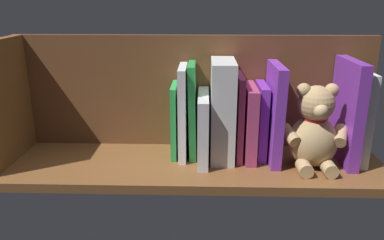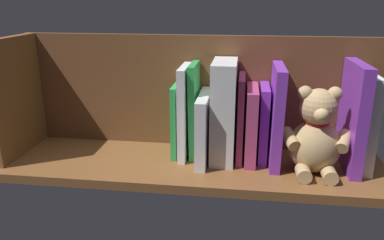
{
  "view_description": "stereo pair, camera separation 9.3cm",
  "coord_description": "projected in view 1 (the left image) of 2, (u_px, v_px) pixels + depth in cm",
  "views": [
    {
      "loc": [
        -2.71,
        88.77,
        39.63
      ],
      "look_at": [
        0.0,
        0.0,
        10.75
      ],
      "focal_mm": 35.89,
      "sensor_mm": 36.0,
      "label": 1
    },
    {
      "loc": [
        -12.01,
        88.0,
        39.63
      ],
      "look_at": [
        0.0,
        0.0,
        10.75
      ],
      "focal_mm": 35.89,
      "sensor_mm": 36.0,
      "label": 2
    }
  ],
  "objects": [
    {
      "name": "ground_plane",
      "position": [
        192.0,
        164.0,
        0.97
      ],
      "size": [
        95.02,
        27.69,
        2.2
      ],
      "primitive_type": "cube",
      "color": "brown"
    },
    {
      "name": "shelf_back_panel",
      "position": [
        193.0,
        92.0,
        1.03
      ],
      "size": [
        95.02,
        1.5,
        30.01
      ],
      "primitive_type": "cube",
      "color": "brown",
      "rests_on": "ground_plane"
    },
    {
      "name": "shelf_side_divider",
      "position": [
        6.0,
        102.0,
        0.93
      ],
      "size": [
        2.4,
        21.69,
        30.01
      ],
      "primitive_type": "cube",
      "color": "brown",
      "rests_on": "ground_plane"
    },
    {
      "name": "book_0",
      "position": [
        357.0,
        116.0,
        0.95
      ],
      "size": [
        2.26,
        15.22,
        22.71
      ],
      "primitive_type": "cube",
      "color": "silver",
      "rests_on": "ground_plane"
    },
    {
      "name": "book_1",
      "position": [
        347.0,
        112.0,
        0.94
      ],
      "size": [
        2.65,
        17.05,
        25.29
      ],
      "primitive_type": "cube",
      "color": "purple",
      "rests_on": "ground_plane"
    },
    {
      "name": "teddy_bear",
      "position": [
        314.0,
        131.0,
        0.91
      ],
      "size": [
        16.65,
        12.92,
        20.51
      ],
      "rotation": [
        0.0,
        0.0,
        -0.0
      ],
      "color": "tan",
      "rests_on": "ground_plane"
    },
    {
      "name": "book_2",
      "position": [
        274.0,
        113.0,
        0.95
      ],
      "size": [
        2.64,
        16.17,
        24.1
      ],
      "primitive_type": "cube",
      "rotation": [
        0.0,
        -0.01,
        0.0
      ],
      "color": "purple",
      "rests_on": "ground_plane"
    },
    {
      "name": "book_3",
      "position": [
        261.0,
        120.0,
        0.97
      ],
      "size": [
        2.12,
        12.14,
        18.76
      ],
      "primitive_type": "cube",
      "color": "purple",
      "rests_on": "ground_plane"
    },
    {
      "name": "book_4",
      "position": [
        249.0,
        122.0,
        0.97
      ],
      "size": [
        2.69,
        14.43,
        18.53
      ],
      "primitive_type": "cube",
      "color": "#B23F72",
      "rests_on": "ground_plane"
    },
    {
      "name": "book_5",
      "position": [
        239.0,
        116.0,
        0.97
      ],
      "size": [
        1.49,
        13.45,
        21.27
      ],
      "primitive_type": "cube",
      "color": "#B23F72",
      "rests_on": "ground_plane"
    },
    {
      "name": "dictionary_thick_white",
      "position": [
        222.0,
        110.0,
        0.96
      ],
      "size": [
        5.8,
        14.63,
        24.83
      ],
      "primitive_type": "cube",
      "color": "silver",
      "rests_on": "ground_plane"
    },
    {
      "name": "book_6",
      "position": [
        203.0,
        127.0,
        0.96
      ],
      "size": [
        2.59,
        17.42,
        16.77
      ],
      "primitive_type": "cube",
      "color": "silver",
      "rests_on": "ground_plane"
    },
    {
      "name": "book_7",
      "position": [
        193.0,
        110.0,
        0.97
      ],
      "size": [
        2.23,
        11.61,
        23.8
      ],
      "primitive_type": "cube",
      "rotation": [
        0.0,
        0.02,
        0.0
      ],
      "color": "green",
      "rests_on": "ground_plane"
    },
    {
      "name": "book_8",
      "position": [
        183.0,
        112.0,
        0.97
      ],
      "size": [
        1.88,
        13.27,
        23.26
      ],
      "primitive_type": "cube",
      "color": "silver",
      "rests_on": "ground_plane"
    },
    {
      "name": "book_9",
      "position": [
        175.0,
        120.0,
        0.98
      ],
      "size": [
        1.37,
        11.61,
        18.49
      ],
      "primitive_type": "cube",
      "color": "green",
      "rests_on": "ground_plane"
    }
  ]
}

